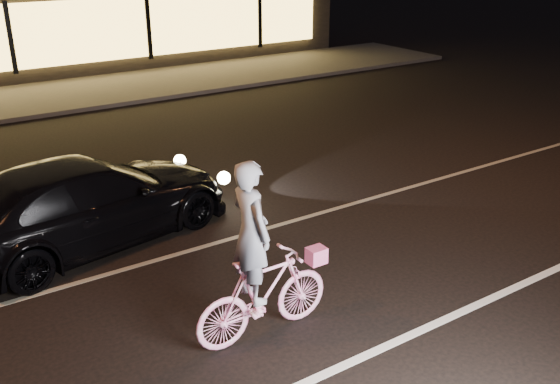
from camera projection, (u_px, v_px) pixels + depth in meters
ground at (276, 304)px, 8.28m from camera, size 90.00×90.00×0.00m
lane_stripe_near at (348, 364)px, 7.12m from camera, size 60.00×0.12×0.01m
lane_stripe_far at (206, 246)px, 9.82m from camera, size 60.00×0.10×0.01m
sidewalk at (33, 99)px, 18.25m from camera, size 30.00×4.00×0.12m
cyclist at (260, 277)px, 7.33m from camera, size 1.82×0.63×2.29m
sedan at (87, 202)px, 9.71m from camera, size 5.04×2.85×1.38m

